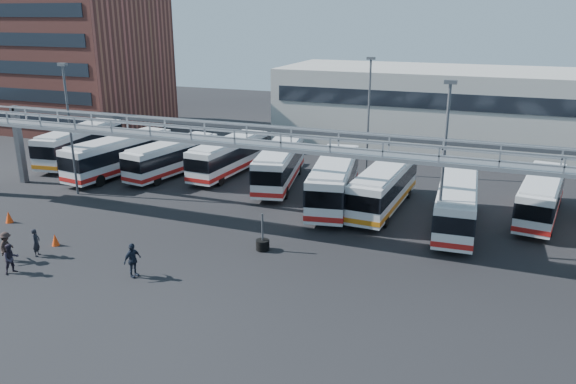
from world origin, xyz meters
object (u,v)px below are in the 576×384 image
(bus_0, at_px, (80,143))
(bus_7, at_px, (457,203))
(pedestrian_b, at_px, (11,259))
(bus_6, at_px, (384,186))
(bus_8, at_px, (541,196))
(cone_left, at_px, (9,217))
(bus_2, at_px, (173,156))
(bus_5, at_px, (334,180))
(bus_3, at_px, (229,155))
(bus_4, at_px, (280,164))
(tire_stack, at_px, (263,244))
(light_pole_mid, at_px, (444,159))
(pedestrian_c, at_px, (6,247))
(bus_1, at_px, (119,154))
(light_pole_left, at_px, (69,123))
(pedestrian_d, at_px, (132,260))
(light_pole_back, at_px, (369,110))
(pedestrian_a, at_px, (36,242))
(cone_right, at_px, (55,240))

(bus_0, xyz_separation_m, bus_7, (35.33, -5.05, -0.11))
(bus_7, distance_m, pedestrian_b, 27.30)
(bus_6, xyz_separation_m, bus_8, (10.56, 2.08, -0.09))
(bus_6, distance_m, cone_left, 26.28)
(bus_2, xyz_separation_m, bus_8, (29.83, -0.28, -0.00))
(bus_5, bearing_deg, bus_3, 147.65)
(bus_4, bearing_deg, tire_stack, -83.82)
(bus_3, bearing_deg, light_pole_mid, -25.08)
(pedestrian_c, bearing_deg, cone_left, 27.81)
(bus_1, bearing_deg, bus_7, 2.48)
(light_pole_left, xyz_separation_m, pedestrian_c, (5.01, -11.58, -4.84))
(light_pole_left, xyz_separation_m, bus_4, (14.07, 8.07, -3.90))
(light_pole_left, bearing_deg, tire_stack, -14.79)
(light_pole_mid, height_order, pedestrian_c, light_pole_mid)
(bus_5, bearing_deg, pedestrian_d, -122.93)
(light_pole_left, xyz_separation_m, tire_stack, (18.17, -4.79, -5.33))
(light_pole_back, xyz_separation_m, bus_6, (3.41, -8.86, -3.94))
(bus_2, height_order, tire_stack, bus_2)
(light_pole_left, height_order, bus_2, light_pole_left)
(light_pole_left, height_order, pedestrian_d, light_pole_left)
(light_pole_mid, distance_m, bus_4, 17.07)
(pedestrian_a, height_order, pedestrian_d, pedestrian_d)
(light_pole_mid, xyz_separation_m, pedestrian_b, (-21.48, -11.70, -4.87))
(bus_4, xyz_separation_m, cone_right, (-8.15, -16.87, -1.45))
(light_pole_mid, bearing_deg, bus_8, 53.99)
(bus_7, distance_m, pedestrian_a, 26.43)
(bus_1, distance_m, pedestrian_b, 19.87)
(bus_6, bearing_deg, bus_2, 176.23)
(bus_2, bearing_deg, light_pole_left, -109.40)
(pedestrian_b, bearing_deg, bus_8, -28.97)
(light_pole_back, xyz_separation_m, pedestrian_b, (-13.48, -26.70, -4.87))
(bus_0, bearing_deg, bus_8, -8.54)
(light_pole_left, height_order, bus_1, light_pole_left)
(light_pole_mid, bearing_deg, light_pole_left, 177.95)
(bus_5, bearing_deg, bus_0, 162.97)
(cone_left, bearing_deg, bus_1, 91.63)
(bus_8, bearing_deg, bus_1, -170.12)
(pedestrian_b, bearing_deg, pedestrian_d, -47.57)
(bus_5, height_order, pedestrian_c, bus_5)
(cone_left, xyz_separation_m, cone_right, (5.88, -1.99, -0.03))
(light_pole_left, distance_m, light_pole_back, 24.41)
(light_pole_left, xyz_separation_m, bus_1, (-0.32, 5.93, -3.86))
(bus_5, relative_size, bus_8, 1.14)
(bus_7, bearing_deg, bus_2, 167.16)
(bus_1, height_order, bus_2, bus_1)
(bus_0, bearing_deg, pedestrian_c, -66.63)
(bus_0, xyz_separation_m, pedestrian_a, (12.71, -18.70, -1.02))
(pedestrian_c, height_order, cone_right, pedestrian_c)
(bus_1, distance_m, bus_6, 23.75)
(bus_1, relative_size, pedestrian_d, 5.83)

